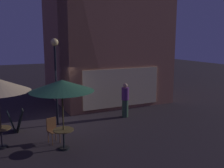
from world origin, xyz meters
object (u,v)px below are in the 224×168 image
menu_sandwich_board (16,121)px  cafe_table_0 (64,135)px  cafe_table_1 (1,134)px  street_lamp_near_corner (55,64)px  cafe_chair_0 (53,128)px  patron_standing_0 (125,100)px  patio_umbrella_0 (62,86)px

menu_sandwich_board → cafe_table_0: menu_sandwich_board is taller
cafe_table_0 → cafe_table_1: cafe_table_1 is taller
street_lamp_near_corner → cafe_chair_0: 2.99m
cafe_table_0 → patron_standing_0: bearing=32.6°
menu_sandwich_board → patron_standing_0: size_ratio=0.53×
patio_umbrella_0 → cafe_chair_0: 1.91m
cafe_table_0 → cafe_table_1: (-2.00, 1.05, -0.00)m
menu_sandwich_board → patron_standing_0: 5.17m
street_lamp_near_corner → menu_sandwich_board: 2.93m
cafe_table_1 → patio_umbrella_0: size_ratio=0.30×
cafe_table_0 → cafe_chair_0: (-0.23, 0.77, 0.04)m
cafe_table_1 → menu_sandwich_board: bearing=68.9°
street_lamp_near_corner → menu_sandwich_board: street_lamp_near_corner is taller
menu_sandwich_board → patio_umbrella_0: (1.41, -2.58, 1.83)m
cafe_chair_0 → street_lamp_near_corner: bearing=145.5°
street_lamp_near_corner → cafe_chair_0: street_lamp_near_corner is taller
cafe_table_0 → cafe_table_1: 2.26m
patio_umbrella_0 → patron_standing_0: patio_umbrella_0 is taller
patron_standing_0 → menu_sandwich_board: bearing=-34.3°
menu_sandwich_board → cafe_table_1: 1.65m
menu_sandwich_board → patron_standing_0: patron_standing_0 is taller
patron_standing_0 → patio_umbrella_0: bearing=0.4°
patio_umbrella_0 → cafe_table_0: bearing=82.9°
menu_sandwich_board → cafe_table_0: size_ratio=1.25×
menu_sandwich_board → cafe_chair_0: size_ratio=0.97×
menu_sandwich_board → patio_umbrella_0: size_ratio=0.36×
street_lamp_near_corner → cafe_chair_0: bearing=-108.0°
menu_sandwich_board → cafe_chair_0: (1.18, -1.82, 0.09)m
street_lamp_near_corner → patron_standing_0: size_ratio=2.27×
cafe_table_1 → patron_standing_0: bearing=13.2°
cafe_table_1 → patron_standing_0: (5.74, 1.35, 0.34)m
street_lamp_near_corner → patio_umbrella_0: bearing=-98.3°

